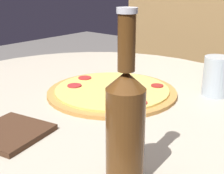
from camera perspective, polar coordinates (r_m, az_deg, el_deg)
table at (r=0.98m, az=-3.93°, el=-10.08°), size 1.09×1.09×0.69m
pizza at (r=0.90m, az=0.02°, el=-0.75°), size 0.37×0.37×0.02m
beer_bottle at (r=0.48m, az=2.46°, el=-6.46°), size 0.06×0.06×0.28m
drinking_glass at (r=0.92m, az=18.61°, el=1.87°), size 0.08×0.08×0.11m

